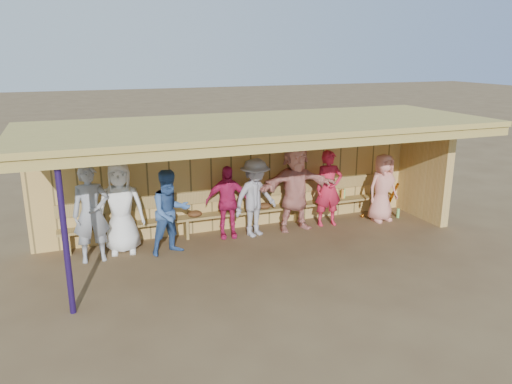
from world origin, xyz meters
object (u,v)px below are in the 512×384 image
(player_g, at_px, (329,188))
(player_h, at_px, (382,188))
(player_b, at_px, (121,208))
(bench, at_px, (243,206))
(player_a, at_px, (91,214))
(player_f, at_px, (295,187))
(player_e, at_px, (255,198))
(player_d, at_px, (227,202))
(player_c, at_px, (170,212))

(player_g, bearing_deg, player_h, -0.67)
(player_b, height_order, bench, player_b)
(player_a, bearing_deg, player_g, 1.30)
(player_g, bearing_deg, player_b, -173.73)
(player_h, height_order, bench, player_h)
(player_f, bearing_deg, player_e, -178.49)
(player_d, height_order, player_h, player_h)
(player_c, bearing_deg, player_f, -6.32)
(player_a, relative_size, player_c, 1.11)
(player_g, xyz_separation_m, bench, (-1.86, 0.40, -0.32))
(player_a, xyz_separation_m, player_g, (5.02, 0.20, -0.07))
(player_c, distance_m, player_d, 1.35)
(player_b, height_order, player_h, player_b)
(player_a, xyz_separation_m, player_c, (1.42, -0.17, -0.09))
(player_c, bearing_deg, player_b, 140.55)
(player_a, xyz_separation_m, player_b, (0.55, 0.24, -0.02))
(player_e, relative_size, player_g, 0.98)
(player_b, bearing_deg, player_e, 5.95)
(player_a, xyz_separation_m, player_f, (4.21, 0.21, 0.04))
(player_g, bearing_deg, player_f, -173.94)
(player_b, xyz_separation_m, player_f, (3.66, -0.03, 0.06))
(player_b, distance_m, player_f, 3.66)
(player_e, bearing_deg, player_d, 147.35)
(player_g, distance_m, bench, 1.93)
(player_c, xyz_separation_m, player_d, (1.27, 0.46, -0.06))
(player_d, bearing_deg, player_f, 5.56)
(player_c, distance_m, player_e, 1.88)
(player_a, distance_m, player_e, 3.27)
(player_d, xyz_separation_m, player_e, (0.58, -0.13, 0.07))
(player_b, height_order, player_e, player_b)
(player_e, bearing_deg, player_f, -17.55)
(bench, bearing_deg, player_a, -169.20)
(player_f, bearing_deg, player_d, 175.71)
(player_b, height_order, player_c, player_b)
(player_f, bearing_deg, player_a, -178.27)
(player_e, xyz_separation_m, player_f, (0.94, 0.04, 0.12))
(player_a, bearing_deg, player_h, -0.72)
(player_d, height_order, bench, player_d)
(player_e, relative_size, player_h, 1.06)
(player_h, bearing_deg, player_a, 174.20)
(player_g, height_order, bench, player_g)
(player_d, distance_m, bench, 0.61)
(player_a, xyz_separation_m, bench, (3.16, 0.60, -0.38))
(player_g, bearing_deg, player_a, -170.90)
(player_g, distance_m, player_h, 1.31)
(player_f, height_order, player_g, player_f)
(player_f, bearing_deg, player_b, 178.36)
(player_d, bearing_deg, player_c, -151.24)
(player_a, xyz_separation_m, player_h, (6.31, 0.03, -0.13))
(player_c, xyz_separation_m, player_g, (3.60, 0.37, 0.02))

